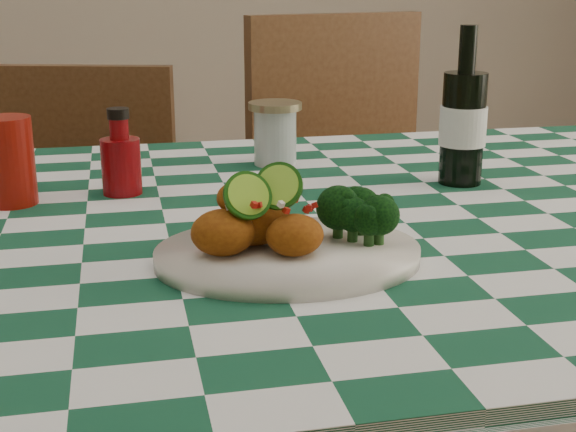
{
  "coord_description": "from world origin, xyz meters",
  "views": [
    {
      "loc": [
        -0.16,
        -1.01,
        1.1
      ],
      "look_at": [
        0.02,
        -0.18,
        0.84
      ],
      "focal_mm": 50.0,
      "sensor_mm": 36.0,
      "label": 1
    }
  ],
  "objects": [
    {
      "name": "broccoli_side",
      "position": [
        0.1,
        -0.17,
        0.83
      ],
      "size": [
        0.08,
        0.08,
        0.06
      ],
      "primitive_type": null,
      "color": "black",
      "rests_on": "plate"
    },
    {
      "name": "mason_jar",
      "position": [
        0.1,
        0.3,
        0.84
      ],
      "size": [
        0.11,
        0.11,
        0.11
      ],
      "primitive_type": null,
      "rotation": [
        0.0,
        0.0,
        -0.27
      ],
      "color": "#B2BCBA",
      "rests_on": "dining_table"
    },
    {
      "name": "wooden_chair_left",
      "position": [
        -0.27,
        0.73,
        0.45
      ],
      "size": [
        0.51,
        0.52,
        0.9
      ],
      "primitive_type": null,
      "rotation": [
        0.0,
        0.0,
        -0.27
      ],
      "color": "#472814",
      "rests_on": "ground"
    },
    {
      "name": "plate",
      "position": [
        0.02,
        -0.18,
        0.8
      ],
      "size": [
        0.32,
        0.26,
        0.02
      ],
      "primitive_type": null,
      "rotation": [
        0.0,
        0.0,
        -0.08
      ],
      "color": "silver",
      "rests_on": "dining_table"
    },
    {
      "name": "wooden_chair_right",
      "position": [
        0.42,
        0.69,
        0.5
      ],
      "size": [
        0.56,
        0.57,
        1.01
      ],
      "primitive_type": null,
      "rotation": [
        0.0,
        0.0,
        0.23
      ],
      "color": "#472814",
      "rests_on": "ground"
    },
    {
      "name": "ketchup_bottle",
      "position": [
        -0.15,
        0.16,
        0.85
      ],
      "size": [
        0.07,
        0.07,
        0.13
      ],
      "primitive_type": null,
      "rotation": [
        0.0,
        0.0,
        -0.24
      ],
      "color": "#700509",
      "rests_on": "dining_table"
    },
    {
      "name": "beer_bottle",
      "position": [
        0.36,
        0.12,
        0.91
      ],
      "size": [
        0.08,
        0.08,
        0.24
      ],
      "primitive_type": null,
      "rotation": [
        0.0,
        0.0,
        0.16
      ],
      "color": "black",
      "rests_on": "dining_table"
    },
    {
      "name": "red_tumbler",
      "position": [
        -0.31,
        0.14,
        0.85
      ],
      "size": [
        0.08,
        0.08,
        0.12
      ],
      "primitive_type": "cylinder",
      "rotation": [
        0.0,
        0.0,
        0.12
      ],
      "color": "maroon",
      "rests_on": "dining_table"
    },
    {
      "name": "fried_chicken_pile",
      "position": [
        -0.0,
        -0.18,
        0.85
      ],
      "size": [
        0.13,
        0.1,
        0.09
      ],
      "primitive_type": null,
      "color": "#8D470D",
      "rests_on": "plate"
    }
  ]
}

